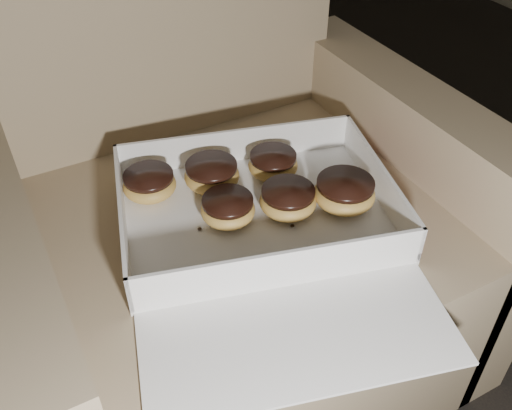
{
  "coord_description": "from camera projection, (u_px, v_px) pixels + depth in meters",
  "views": [
    {
      "loc": [
        -0.34,
        -0.25,
        1.04
      ],
      "look_at": [
        0.0,
        0.39,
        0.43
      ],
      "focal_mm": 40.0,
      "sensor_mm": 36.0,
      "label": 1
    }
  ],
  "objects": [
    {
      "name": "donut_a",
      "position": [
        228.0,
        209.0,
        0.93
      ],
      "size": [
        0.09,
        0.09,
        0.04
      ],
      "color": "#E7B350",
      "rests_on": "bakery_box"
    },
    {
      "name": "crumb_a",
      "position": [
        252.0,
        266.0,
        0.86
      ],
      "size": [
        0.01,
        0.01,
        0.0
      ],
      "primitive_type": "ellipsoid",
      "color": "black",
      "rests_on": "bakery_box"
    },
    {
      "name": "donut_b",
      "position": [
        149.0,
        184.0,
        0.98
      ],
      "size": [
        0.09,
        0.09,
        0.05
      ],
      "color": "#E7B350",
      "rests_on": "bakery_box"
    },
    {
      "name": "donut_c",
      "position": [
        212.0,
        174.0,
        1.0
      ],
      "size": [
        0.1,
        0.1,
        0.05
      ],
      "color": "#E7B350",
      "rests_on": "bakery_box"
    },
    {
      "name": "donut_e",
      "position": [
        288.0,
        200.0,
        0.94
      ],
      "size": [
        0.1,
        0.1,
        0.05
      ],
      "color": "#E7B350",
      "rests_on": "bakery_box"
    },
    {
      "name": "armchair",
      "position": [
        225.0,
        238.0,
        1.09
      ],
      "size": [
        0.86,
        0.72,
        0.9
      ],
      "color": "#9D8964",
      "rests_on": "floor"
    },
    {
      "name": "donut_f",
      "position": [
        273.0,
        164.0,
        1.02
      ],
      "size": [
        0.09,
        0.09,
        0.04
      ],
      "color": "#E7B350",
      "rests_on": "bakery_box"
    },
    {
      "name": "donut_d",
      "position": [
        345.0,
        193.0,
        0.95
      ],
      "size": [
        0.1,
        0.1,
        0.05
      ],
      "color": "#E7B350",
      "rests_on": "bakery_box"
    },
    {
      "name": "bakery_box",
      "position": [
        265.0,
        229.0,
        0.92
      ],
      "size": [
        0.55,
        0.61,
        0.07
      ],
      "rotation": [
        0.0,
        0.0,
        -0.26
      ],
      "color": "white",
      "rests_on": "armchair"
    },
    {
      "name": "crumb_c",
      "position": [
        200.0,
        229.0,
        0.92
      ],
      "size": [
        0.01,
        0.01,
        0.0
      ],
      "primitive_type": "ellipsoid",
      "color": "black",
      "rests_on": "bakery_box"
    },
    {
      "name": "crumb_b",
      "position": [
        292.0,
        226.0,
        0.93
      ],
      "size": [
        0.01,
        0.01,
        0.0
      ],
      "primitive_type": "ellipsoid",
      "color": "black",
      "rests_on": "bakery_box"
    }
  ]
}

